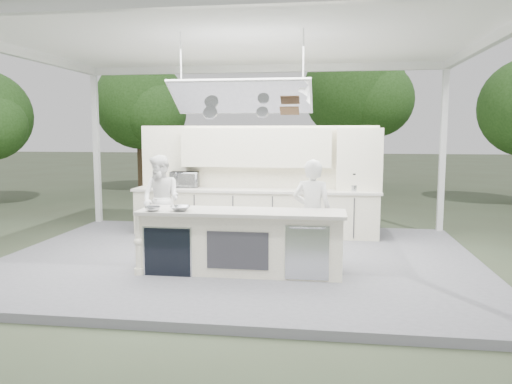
# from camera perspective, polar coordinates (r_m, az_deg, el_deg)

# --- Properties ---
(ground) EXTENTS (90.00, 90.00, 0.00)m
(ground) POSITION_cam_1_polar(r_m,az_deg,el_deg) (8.61, -1.94, -8.20)
(ground) COLOR #3F4C34
(ground) RESTS_ON ground
(stage_deck) EXTENTS (8.00, 6.00, 0.12)m
(stage_deck) POSITION_cam_1_polar(r_m,az_deg,el_deg) (8.60, -1.94, -7.82)
(stage_deck) COLOR slate
(stage_deck) RESTS_ON ground
(tent) EXTENTS (8.20, 6.20, 3.86)m
(tent) POSITION_cam_1_polar(r_m,az_deg,el_deg) (8.43, -2.04, 16.92)
(tent) COLOR white
(tent) RESTS_ON ground
(demo_island) EXTENTS (3.10, 0.79, 0.95)m
(demo_island) POSITION_cam_1_polar(r_m,az_deg,el_deg) (7.57, -1.82, -5.68)
(demo_island) COLOR white
(demo_island) RESTS_ON stage_deck
(back_counter) EXTENTS (5.08, 0.72, 0.95)m
(back_counter) POSITION_cam_1_polar(r_m,az_deg,el_deg) (10.32, -0.13, -2.28)
(back_counter) COLOR white
(back_counter) RESTS_ON stage_deck
(back_wall_unit) EXTENTS (5.05, 0.48, 2.25)m
(back_wall_unit) POSITION_cam_1_polar(r_m,az_deg,el_deg) (10.37, 2.47, 3.19)
(back_wall_unit) COLOR white
(back_wall_unit) RESTS_ON stage_deck
(tree_cluster) EXTENTS (19.55, 9.40, 5.85)m
(tree_cluster) POSITION_cam_1_polar(r_m,az_deg,el_deg) (18.06, 2.96, 10.19)
(tree_cluster) COLOR #4B3B25
(tree_cluster) RESTS_ON ground
(head_chef) EXTENTS (0.68, 0.51, 1.70)m
(head_chef) POSITION_cam_1_polar(r_m,az_deg,el_deg) (7.93, 6.44, -2.39)
(head_chef) COLOR white
(head_chef) RESTS_ON stage_deck
(sous_chef) EXTENTS (1.00, 0.90, 1.69)m
(sous_chef) POSITION_cam_1_polar(r_m,az_deg,el_deg) (9.62, -10.78, -0.86)
(sous_chef) COLOR white
(sous_chef) RESTS_ON stage_deck
(toaster_oven) EXTENTS (0.64, 0.46, 0.33)m
(toaster_oven) POSITION_cam_1_polar(r_m,az_deg,el_deg) (10.74, -8.10, 1.44)
(toaster_oven) COLOR silver
(toaster_oven) RESTS_ON back_counter
(bowl_large) EXTENTS (0.37, 0.37, 0.07)m
(bowl_large) POSITION_cam_1_polar(r_m,az_deg,el_deg) (7.52, -8.65, -1.87)
(bowl_large) COLOR #ACAEB3
(bowl_large) RESTS_ON demo_island
(bowl_small) EXTENTS (0.25, 0.25, 0.07)m
(bowl_small) POSITION_cam_1_polar(r_m,az_deg,el_deg) (7.57, -11.73, -1.88)
(bowl_small) COLOR #B0B1B7
(bowl_small) RESTS_ON demo_island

